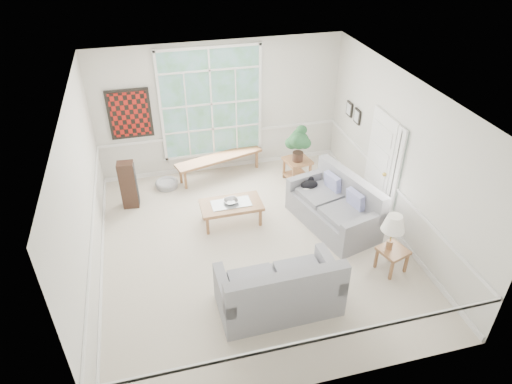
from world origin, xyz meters
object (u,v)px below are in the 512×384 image
loveseat_front (279,282)px  end_table (297,170)px  loveseat_right (334,203)px  side_table (391,260)px  coffee_table (231,213)px

loveseat_front → end_table: size_ratio=3.48×
loveseat_right → side_table: bearing=-86.6°
loveseat_right → loveseat_front: (-1.64, -1.77, -0.00)m
side_table → loveseat_right: bearing=108.5°
coffee_table → end_table: (1.77, 1.19, 0.05)m
loveseat_right → side_table: (0.49, -1.46, -0.28)m
loveseat_front → coffee_table: loveseat_front is taller
loveseat_front → end_table: loveseat_front is taller
loveseat_front → end_table: (1.50, 3.53, -0.24)m
loveseat_front → side_table: 2.17m
loveseat_right → side_table: size_ratio=4.17×
end_table → side_table: 3.28m
end_table → side_table: (0.63, -3.22, -0.04)m
coffee_table → side_table: (2.40, -2.03, 0.00)m
loveseat_front → end_table: 3.84m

